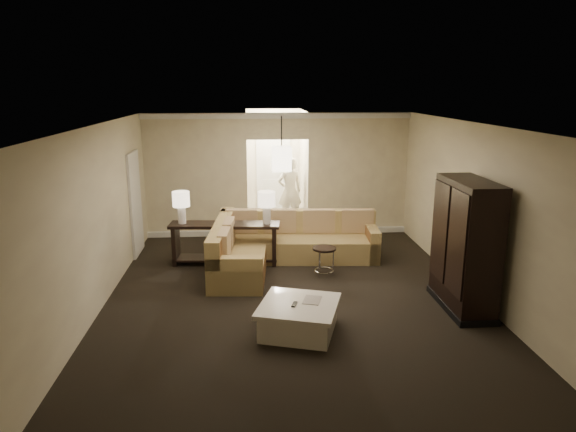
{
  "coord_description": "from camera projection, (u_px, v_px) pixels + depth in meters",
  "views": [
    {
      "loc": [
        -0.69,
        -7.56,
        3.37
      ],
      "look_at": [
        0.01,
        1.2,
        1.14
      ],
      "focal_mm": 32.0,
      "sensor_mm": 36.0,
      "label": 1
    }
  ],
  "objects": [
    {
      "name": "sectional_sofa",
      "position": [
        279.0,
        246.0,
        9.91
      ],
      "size": [
        3.32,
        2.58,
        0.94
      ],
      "rotation": [
        0.0,
        0.0,
        -0.08
      ],
      "color": "brown",
      "rests_on": "ground"
    },
    {
      "name": "table_lamp_right",
      "position": [
        267.0,
        202.0,
        9.73
      ],
      "size": [
        0.33,
        0.33,
        0.62
      ],
      "color": "white",
      "rests_on": "console_table"
    },
    {
      "name": "table_lamp_left",
      "position": [
        181.0,
        202.0,
        9.73
      ],
      "size": [
        0.33,
        0.33,
        0.62
      ],
      "color": "white",
      "rests_on": "console_table"
    },
    {
      "name": "foyer",
      "position": [
        275.0,
        170.0,
        13.03
      ],
      "size": [
        1.44,
        2.02,
        2.8
      ],
      "color": "beige",
      "rests_on": "ground"
    },
    {
      "name": "wall_back",
      "position": [
        278.0,
        175.0,
        11.71
      ],
      "size": [
        6.0,
        0.04,
        2.8
      ],
      "primitive_type": "cube",
      "color": "beige",
      "rests_on": "ground"
    },
    {
      "name": "coffee_table",
      "position": [
        299.0,
        317.0,
        7.2
      ],
      "size": [
        1.33,
        1.33,
        0.44
      ],
      "rotation": [
        0.0,
        0.0,
        -0.3
      ],
      "color": "silver",
      "rests_on": "ground"
    },
    {
      "name": "wall_left",
      "position": [
        93.0,
        223.0,
        7.61
      ],
      "size": [
        0.04,
        8.0,
        2.8
      ],
      "primitive_type": "cube",
      "color": "beige",
      "rests_on": "ground"
    },
    {
      "name": "pendant_light",
      "position": [
        282.0,
        159.0,
        10.32
      ],
      "size": [
        0.38,
        0.38,
        1.09
      ],
      "color": "black",
      "rests_on": "ceiling"
    },
    {
      "name": "drink_table",
      "position": [
        324.0,
        255.0,
        9.31
      ],
      "size": [
        0.43,
        0.43,
        0.54
      ],
      "rotation": [
        0.0,
        0.0,
        -0.19
      ],
      "color": "black",
      "rests_on": "ground"
    },
    {
      "name": "ground",
      "position": [
        293.0,
        303.0,
        8.19
      ],
      "size": [
        8.0,
        8.0,
        0.0
      ],
      "primitive_type": "plane",
      "color": "black",
      "rests_on": "ground"
    },
    {
      "name": "wall_front",
      "position": [
        340.0,
        347.0,
        3.98
      ],
      "size": [
        6.0,
        0.04,
        2.8
      ],
      "primitive_type": "cube",
      "color": "beige",
      "rests_on": "ground"
    },
    {
      "name": "crown_molding",
      "position": [
        278.0,
        116.0,
        11.33
      ],
      "size": [
        6.0,
        0.1,
        0.12
      ],
      "primitive_type": "cube",
      "color": "silver",
      "rests_on": "wall_back"
    },
    {
      "name": "side_door",
      "position": [
        136.0,
        204.0,
        10.41
      ],
      "size": [
        0.05,
        0.9,
        2.1
      ],
      "primitive_type": "cube",
      "color": "white",
      "rests_on": "ground"
    },
    {
      "name": "baseboard",
      "position": [
        278.0,
        232.0,
        11.99
      ],
      "size": [
        6.0,
        0.1,
        0.12
      ],
      "primitive_type": "cube",
      "color": "silver",
      "rests_on": "ground"
    },
    {
      "name": "wall_right",
      "position": [
        483.0,
        215.0,
        8.08
      ],
      "size": [
        0.04,
        8.0,
        2.8
      ],
      "primitive_type": "cube",
      "color": "beige",
      "rests_on": "ground"
    },
    {
      "name": "ceiling",
      "position": [
        294.0,
        126.0,
        7.5
      ],
      "size": [
        6.0,
        8.0,
        0.02
      ],
      "primitive_type": "cube",
      "color": "silver",
      "rests_on": "wall_back"
    },
    {
      "name": "armoire",
      "position": [
        465.0,
        248.0,
        7.8
      ],
      "size": [
        0.6,
        1.41,
        2.03
      ],
      "color": "black",
      "rests_on": "ground"
    },
    {
      "name": "person",
      "position": [
        290.0,
        188.0,
        12.63
      ],
      "size": [
        0.76,
        0.59,
        1.88
      ],
      "primitive_type": "imported",
      "rotation": [
        0.0,
        0.0,
        3.35
      ],
      "color": "#EBE3C7",
      "rests_on": "ground"
    },
    {
      "name": "console_table",
      "position": [
        225.0,
        240.0,
        9.91
      ],
      "size": [
        2.14,
        0.65,
        0.81
      ],
      "rotation": [
        0.0,
        0.0,
        -0.08
      ],
      "color": "black",
      "rests_on": "ground"
    }
  ]
}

